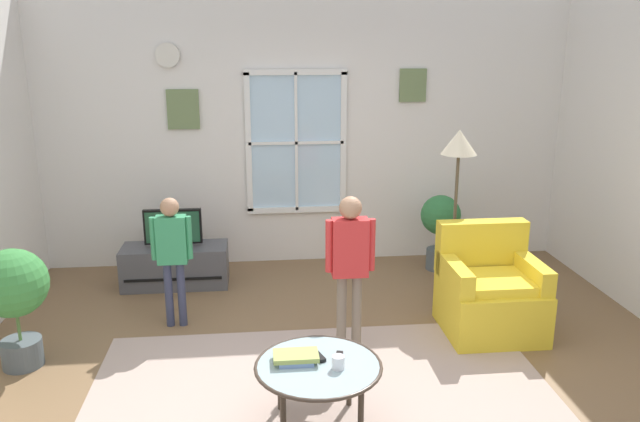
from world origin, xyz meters
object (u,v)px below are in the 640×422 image
object	(u,v)px
person_red_shirt	(350,256)
tv_stand	(175,266)
person_green_shirt	(172,247)
floor_lamp	(458,159)
remote_near_cup	(338,358)
potted_plant_corner	(14,292)
television	(173,227)
remote_near_books	(319,356)
armchair	(490,293)
book_stack	(296,357)
coffee_table	(318,369)
cup	(338,362)
potted_plant_by_window	(440,223)

from	to	relation	value
person_red_shirt	tv_stand	bearing A→B (deg)	134.68
person_green_shirt	floor_lamp	bearing A→B (deg)	8.61
remote_near_cup	potted_plant_corner	xyz separation A→B (m)	(-2.23, 0.94, 0.14)
television	remote_near_books	distance (m)	2.67
armchair	person_green_shirt	distance (m)	2.64
book_stack	person_red_shirt	xyz separation A→B (m)	(0.47, 0.92, 0.31)
tv_stand	coffee_table	size ratio (longest dim) A/B	1.30
person_green_shirt	television	bearing A→B (deg)	96.94
potted_plant_corner	floor_lamp	bearing A→B (deg)	14.98
tv_stand	coffee_table	world-z (taller)	coffee_table
armchair	person_green_shirt	size ratio (longest dim) A/B	0.78
book_stack	cup	bearing A→B (deg)	-23.42
television	person_green_shirt	size ratio (longest dim) A/B	0.49
armchair	person_green_shirt	xyz separation A→B (m)	(-2.59, 0.35, 0.37)
tv_stand	remote_near_cup	bearing A→B (deg)	-62.05
floor_lamp	person_green_shirt	bearing A→B (deg)	-171.39
television	potted_plant_by_window	xyz separation A→B (m)	(2.70, 0.17, -0.09)
coffee_table	person_green_shirt	distance (m)	1.91
television	potted_plant_by_window	distance (m)	2.71
person_green_shirt	armchair	bearing A→B (deg)	-7.65
floor_lamp	cup	bearing A→B (deg)	-123.82
armchair	book_stack	size ratio (longest dim) A/B	3.15
cup	coffee_table	bearing A→B (deg)	153.43
remote_near_books	television	bearing A→B (deg)	116.03
person_green_shirt	potted_plant_corner	world-z (taller)	person_green_shirt
tv_stand	remote_near_cup	world-z (taller)	remote_near_cup
television	remote_near_cup	size ratio (longest dim) A/B	3.93
remote_near_books	potted_plant_corner	bearing A→B (deg)	156.83
potted_plant_by_window	remote_near_cup	bearing A→B (deg)	-118.55
book_stack	person_green_shirt	size ratio (longest dim) A/B	0.25
book_stack	cup	size ratio (longest dim) A/B	3.36
television	remote_near_books	bearing A→B (deg)	-63.97
coffee_table	remote_near_cup	world-z (taller)	remote_near_cup
tv_stand	coffee_table	distance (m)	2.75
remote_near_cup	potted_plant_by_window	size ratio (longest dim) A/B	0.18
remote_near_cup	potted_plant_by_window	distance (m)	2.96
potted_plant_by_window	floor_lamp	size ratio (longest dim) A/B	0.51
book_stack	cup	world-z (taller)	cup
remote_near_books	floor_lamp	bearing A→B (deg)	52.11
remote_near_books	armchair	bearing A→B (deg)	36.39
book_stack	remote_near_cup	size ratio (longest dim) A/B	1.97
remote_near_books	remote_near_cup	world-z (taller)	same
remote_near_books	book_stack	bearing A→B (deg)	-165.21
armchair	cup	bearing A→B (deg)	-138.27
tv_stand	floor_lamp	xyz separation A→B (m)	(2.61, -0.54, 1.11)
book_stack	person_green_shirt	bearing A→B (deg)	121.11
remote_near_cup	person_green_shirt	bearing A→B (deg)	127.93
tv_stand	book_stack	xyz separation A→B (m)	(1.03, -2.43, 0.27)
book_stack	floor_lamp	distance (m)	2.61
remote_near_cup	person_red_shirt	size ratio (longest dim) A/B	0.11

